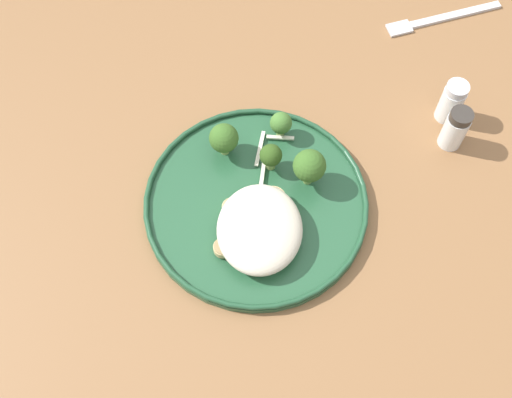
% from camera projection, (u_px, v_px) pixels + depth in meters
% --- Properties ---
extents(ground, '(6.00, 6.00, 0.00)m').
position_uv_depth(ground, '(269.00, 329.00, 1.51)').
color(ground, '#2D2B28').
extents(wooden_dining_table, '(1.40, 1.00, 0.74)m').
position_uv_depth(wooden_dining_table, '(278.00, 201.00, 0.92)').
color(wooden_dining_table, brown).
rests_on(wooden_dining_table, ground).
extents(dinner_plate, '(0.29, 0.29, 0.02)m').
position_uv_depth(dinner_plate, '(256.00, 203.00, 0.82)').
color(dinner_plate, '#235133').
rests_on(dinner_plate, wooden_dining_table).
extents(noodle_bed, '(0.12, 0.11, 0.04)m').
position_uv_depth(noodle_bed, '(260.00, 229.00, 0.78)').
color(noodle_bed, beige).
rests_on(noodle_bed, dinner_plate).
extents(seared_scallop_tiny_bay, '(0.02, 0.02, 0.01)m').
position_uv_depth(seared_scallop_tiny_bay, '(254.00, 229.00, 0.79)').
color(seared_scallop_tiny_bay, '#DBB77A').
rests_on(seared_scallop_tiny_bay, dinner_plate).
extents(seared_scallop_rear_pale, '(0.02, 0.02, 0.02)m').
position_uv_depth(seared_scallop_rear_pale, '(273.00, 226.00, 0.79)').
color(seared_scallop_rear_pale, '#DBB77A').
rests_on(seared_scallop_rear_pale, dinner_plate).
extents(seared_scallop_right_edge, '(0.02, 0.02, 0.01)m').
position_uv_depth(seared_scallop_right_edge, '(223.00, 248.00, 0.78)').
color(seared_scallop_right_edge, '#DBB77A').
rests_on(seared_scallop_right_edge, dinner_plate).
extents(seared_scallop_large_seared, '(0.03, 0.03, 0.02)m').
position_uv_depth(seared_scallop_large_seared, '(273.00, 200.00, 0.81)').
color(seared_scallop_large_seared, '#E5C689').
rests_on(seared_scallop_large_seared, dinner_plate).
extents(seared_scallop_center_golden, '(0.02, 0.02, 0.02)m').
position_uv_depth(seared_scallop_center_golden, '(232.00, 209.00, 0.80)').
color(seared_scallop_center_golden, '#E5C689').
rests_on(seared_scallop_center_golden, dinner_plate).
extents(seared_scallop_half_hidden, '(0.03, 0.03, 0.02)m').
position_uv_depth(seared_scallop_half_hidden, '(260.00, 262.00, 0.77)').
color(seared_scallop_half_hidden, '#E5C689').
rests_on(seared_scallop_half_hidden, dinner_plate).
extents(seared_scallop_front_small, '(0.03, 0.03, 0.01)m').
position_uv_depth(seared_scallop_front_small, '(274.00, 246.00, 0.78)').
color(seared_scallop_front_small, beige).
rests_on(seared_scallop_front_small, dinner_plate).
extents(broccoli_floret_split_head, '(0.04, 0.04, 0.06)m').
position_uv_depth(broccoli_floret_split_head, '(309.00, 166.00, 0.80)').
color(broccoli_floret_split_head, '#7A994C').
rests_on(broccoli_floret_split_head, dinner_plate).
extents(broccoli_floret_front_edge, '(0.04, 0.04, 0.05)m').
position_uv_depth(broccoli_floret_front_edge, '(224.00, 139.00, 0.83)').
color(broccoli_floret_front_edge, '#89A356').
rests_on(broccoli_floret_front_edge, dinner_plate).
extents(broccoli_floret_beside_noodles, '(0.03, 0.03, 0.04)m').
position_uv_depth(broccoli_floret_beside_noodles, '(279.00, 124.00, 0.85)').
color(broccoli_floret_beside_noodles, '#7A994C').
rests_on(broccoli_floret_beside_noodles, dinner_plate).
extents(broccoli_floret_tall_stalk, '(0.03, 0.03, 0.04)m').
position_uv_depth(broccoli_floret_tall_stalk, '(271.00, 156.00, 0.82)').
color(broccoli_floret_tall_stalk, '#89A356').
rests_on(broccoli_floret_tall_stalk, dinner_plate).
extents(onion_sliver_curled_piece, '(0.06, 0.01, 0.00)m').
position_uv_depth(onion_sliver_curled_piece, '(260.00, 149.00, 0.85)').
color(onion_sliver_curled_piece, silver).
rests_on(onion_sliver_curled_piece, dinner_plate).
extents(onion_sliver_long_sliver, '(0.01, 0.04, 0.00)m').
position_uv_depth(onion_sliver_long_sliver, '(280.00, 138.00, 0.86)').
color(onion_sliver_long_sliver, silver).
rests_on(onion_sliver_long_sliver, dinner_plate).
extents(onion_sliver_pale_crescent, '(0.04, 0.01, 0.00)m').
position_uv_depth(onion_sliver_pale_crescent, '(263.00, 173.00, 0.84)').
color(onion_sliver_pale_crescent, silver).
rests_on(onion_sliver_pale_crescent, dinner_plate).
extents(dinner_fork, '(0.08, 0.18, 0.00)m').
position_uv_depth(dinner_fork, '(440.00, 19.00, 0.98)').
color(dinner_fork, silver).
rests_on(dinner_fork, wooden_dining_table).
extents(salt_shaker, '(0.03, 0.03, 0.07)m').
position_uv_depth(salt_shaker, '(452.00, 102.00, 0.87)').
color(salt_shaker, white).
rests_on(salt_shaker, wooden_dining_table).
extents(pepper_shaker, '(0.03, 0.03, 0.07)m').
position_uv_depth(pepper_shaker, '(455.00, 129.00, 0.85)').
color(pepper_shaker, white).
rests_on(pepper_shaker, wooden_dining_table).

